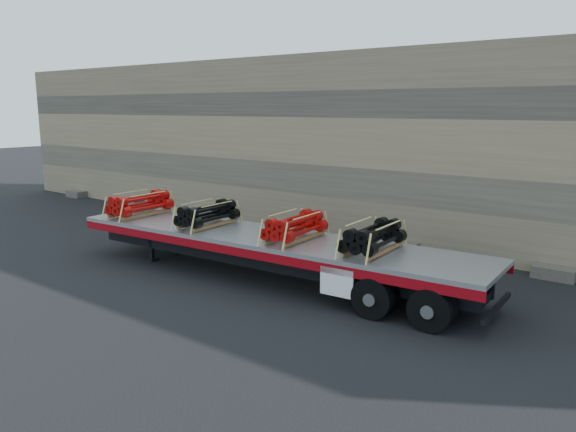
# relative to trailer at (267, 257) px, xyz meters

# --- Properties ---
(ground) EXTENTS (120.00, 120.00, 0.00)m
(ground) POSITION_rel_trailer_xyz_m (-0.26, 0.51, -0.66)
(ground) COLOR black
(ground) RESTS_ON ground
(rock_wall) EXTENTS (44.00, 3.00, 7.00)m
(rock_wall) POSITION_rel_trailer_xyz_m (-0.26, 7.01, 2.84)
(rock_wall) COLOR #7A6B54
(rock_wall) RESTS_ON ground
(trailer) EXTENTS (13.38, 3.34, 1.33)m
(trailer) POSITION_rel_trailer_xyz_m (0.00, 0.00, 0.00)
(trailer) COLOR #B7B9BF
(trailer) RESTS_ON ground
(bundle_front) EXTENTS (1.19, 2.19, 0.75)m
(bundle_front) POSITION_rel_trailer_xyz_m (-5.38, -0.32, 1.04)
(bundle_front) COLOR #A80B08
(bundle_front) RESTS_ON trailer
(bundle_midfront) EXTENTS (1.12, 2.05, 0.71)m
(bundle_midfront) POSITION_rel_trailer_xyz_m (-2.28, -0.14, 1.02)
(bundle_midfront) COLOR black
(bundle_midfront) RESTS_ON trailer
(bundle_midrear) EXTENTS (1.11, 2.04, 0.70)m
(bundle_midrear) POSITION_rel_trailer_xyz_m (1.00, 0.06, 1.02)
(bundle_midrear) COLOR #A80B08
(bundle_midrear) RESTS_ON trailer
(bundle_rear) EXTENTS (1.14, 2.09, 0.72)m
(bundle_rear) POSITION_rel_trailer_xyz_m (3.40, 0.21, 1.02)
(bundle_rear) COLOR black
(bundle_rear) RESTS_ON trailer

